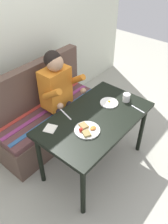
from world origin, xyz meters
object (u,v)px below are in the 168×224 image
at_px(person, 60,91).
at_px(fork, 138,109).
at_px(knife, 66,114).
at_px(plate_breakfast, 87,130).
at_px(couch, 47,116).
at_px(napkin, 50,129).
at_px(coffee_mug, 126,97).
at_px(table, 95,123).
at_px(plate_eggs, 109,103).

height_order(person, fork, person).
bearing_deg(knife, fork, -28.96).
relative_size(plate_breakfast, fork, 1.43).
bearing_deg(knife, couch, 86.96).
bearing_deg(napkin, fork, -31.52).
bearing_deg(couch, coffee_mug, -62.75).
bearing_deg(person, coffee_mug, -63.09).
relative_size(table, plate_breakfast, 4.93).
height_order(coffee_mug, fork, coffee_mug).
distance_m(plate_eggs, fork, 0.31).
bearing_deg(napkin, knife, 7.91).
distance_m(plate_breakfast, plate_eggs, 0.50).
bearing_deg(plate_eggs, table, -173.97).
height_order(table, knife, knife).
bearing_deg(coffee_mug, plate_eggs, 144.12).
height_order(table, fork, fork).
distance_m(person, plate_breakfast, 0.72).
distance_m(person, knife, 0.42).
bearing_deg(couch, table, -90.00).
xyz_separation_m(plate_breakfast, coffee_mug, (0.65, -0.03, 0.03)).
xyz_separation_m(table, knife, (-0.16, 0.26, 0.08)).
bearing_deg(plate_breakfast, couch, 75.77).
height_order(plate_breakfast, napkin, plate_breakfast).
relative_size(fork, knife, 0.85).
bearing_deg(table, napkin, 151.06).
height_order(table, plate_breakfast, plate_breakfast).
distance_m(table, couch, 0.83).
bearing_deg(person, knife, -127.81).
height_order(coffee_mug, napkin, coffee_mug).
height_order(plate_eggs, napkin, plate_eggs).
bearing_deg(plate_eggs, knife, 152.32).
xyz_separation_m(plate_breakfast, knife, (0.05, 0.32, -0.01)).
xyz_separation_m(table, person, (0.10, 0.59, 0.09)).
bearing_deg(napkin, plate_breakfast, -55.04).
bearing_deg(coffee_mug, knife, 149.99).
xyz_separation_m(couch, napkin, (-0.41, -0.54, 0.40)).
bearing_deg(table, plate_breakfast, -164.19).
relative_size(plate_breakfast, coffee_mug, 2.06).
relative_size(table, coffee_mug, 10.17).
bearing_deg(plate_eggs, plate_breakfast, -169.70).
relative_size(plate_breakfast, knife, 1.22).
bearing_deg(napkin, coffee_mug, -20.22).
relative_size(table, napkin, 10.27).
xyz_separation_m(plate_breakfast, fork, (0.60, -0.20, -0.01)).
relative_size(table, knife, 6.00).
relative_size(plate_eggs, fork, 1.15).
xyz_separation_m(plate_eggs, fork, (0.11, -0.29, -0.01)).
relative_size(plate_breakfast, napkin, 2.08).
xyz_separation_m(plate_eggs, knife, (-0.44, 0.23, -0.01)).
relative_size(coffee_mug, fork, 0.69).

